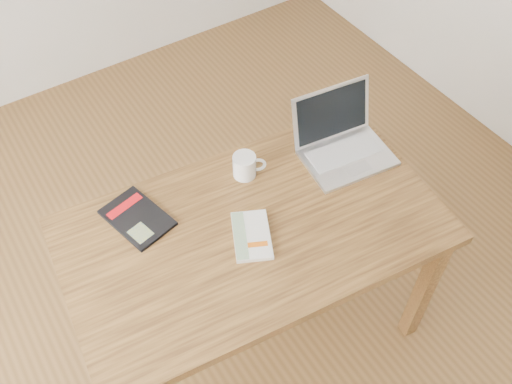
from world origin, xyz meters
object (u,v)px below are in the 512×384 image
desk (253,242)px  coffee_mug (245,165)px  white_guidebook (252,236)px  laptop (342,142)px  black_guidebook (137,218)px

desk → coffee_mug: size_ratio=11.73×
white_guidebook → desk: bearing=74.5°
desk → laptop: 0.52m
white_guidebook → coffee_mug: size_ratio=2.01×
black_guidebook → laptop: size_ratio=0.76×
black_guidebook → laptop: (0.81, -0.13, 0.04)m
white_guidebook → laptop: laptop is taller
coffee_mug → black_guidebook: bearing=-156.5°
desk → coffee_mug: coffee_mug is taller
white_guidebook → black_guidebook: (-0.30, 0.29, -0.00)m
black_guidebook → laptop: laptop is taller
desk → white_guidebook: size_ratio=5.84×
desk → coffee_mug: bearing=70.2°
desk → coffee_mug: (0.11, 0.23, 0.14)m
black_guidebook → coffee_mug: coffee_mug is taller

